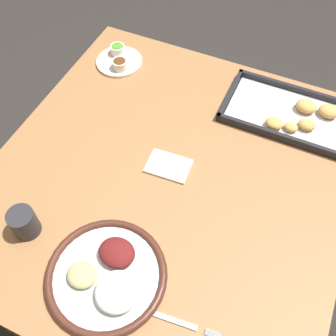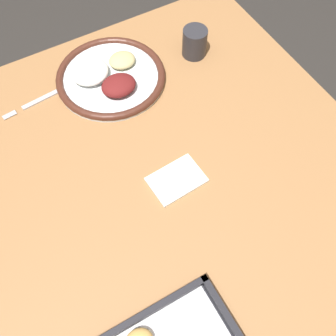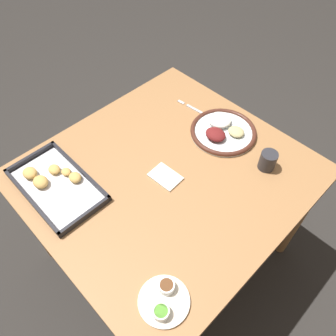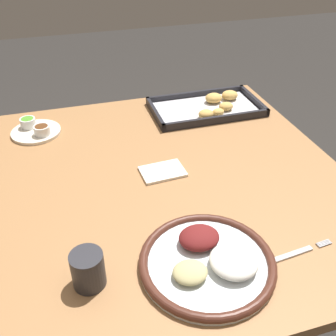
{
  "view_description": "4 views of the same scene",
  "coord_description": "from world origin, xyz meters",
  "px_view_note": "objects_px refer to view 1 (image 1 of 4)",
  "views": [
    {
      "loc": [
        0.25,
        -0.56,
        1.63
      ],
      "look_at": [
        -0.01,
        0.0,
        0.75
      ],
      "focal_mm": 42.0,
      "sensor_mm": 36.0,
      "label": 1
    },
    {
      "loc": [
        0.21,
        0.38,
        1.51
      ],
      "look_at": [
        -0.01,
        0.0,
        0.75
      ],
      "focal_mm": 42.0,
      "sensor_mm": 36.0,
      "label": 2
    },
    {
      "loc": [
        -0.57,
        0.56,
        1.74
      ],
      "look_at": [
        -0.01,
        0.0,
        0.75
      ],
      "focal_mm": 35.0,
      "sensor_mm": 36.0,
      "label": 3
    },
    {
      "loc": [
        -0.26,
        -0.84,
        1.36
      ],
      "look_at": [
        -0.01,
        0.0,
        0.75
      ],
      "focal_mm": 42.0,
      "sensor_mm": 36.0,
      "label": 4
    }
  ],
  "objects_px": {
    "dinner_plate": "(107,275)",
    "saucer_plate": "(119,60)",
    "baking_tray": "(293,114)",
    "drinking_cup": "(24,223)",
    "fork": "(173,320)",
    "napkin": "(168,166)"
  },
  "relations": [
    {
      "from": "dinner_plate",
      "to": "saucer_plate",
      "type": "bearing_deg",
      "value": 116.26
    },
    {
      "from": "baking_tray",
      "to": "drinking_cup",
      "type": "bearing_deg",
      "value": -128.29
    },
    {
      "from": "fork",
      "to": "drinking_cup",
      "type": "distance_m",
      "value": 0.43
    },
    {
      "from": "baking_tray",
      "to": "drinking_cup",
      "type": "height_order",
      "value": "drinking_cup"
    },
    {
      "from": "saucer_plate",
      "to": "drinking_cup",
      "type": "distance_m",
      "value": 0.66
    },
    {
      "from": "saucer_plate",
      "to": "drinking_cup",
      "type": "height_order",
      "value": "drinking_cup"
    },
    {
      "from": "dinner_plate",
      "to": "drinking_cup",
      "type": "distance_m",
      "value": 0.25
    },
    {
      "from": "saucer_plate",
      "to": "baking_tray",
      "type": "height_order",
      "value": "baking_tray"
    },
    {
      "from": "baking_tray",
      "to": "drinking_cup",
      "type": "xyz_separation_m",
      "value": [
        -0.52,
        -0.65,
        0.03
      ]
    },
    {
      "from": "saucer_plate",
      "to": "baking_tray",
      "type": "bearing_deg",
      "value": -0.18
    },
    {
      "from": "dinner_plate",
      "to": "baking_tray",
      "type": "xyz_separation_m",
      "value": [
        0.27,
        0.68,
        -0.0
      ]
    },
    {
      "from": "fork",
      "to": "baking_tray",
      "type": "distance_m",
      "value": 0.71
    },
    {
      "from": "baking_tray",
      "to": "napkin",
      "type": "distance_m",
      "value": 0.43
    },
    {
      "from": "drinking_cup",
      "to": "napkin",
      "type": "height_order",
      "value": "drinking_cup"
    },
    {
      "from": "baking_tray",
      "to": "drinking_cup",
      "type": "distance_m",
      "value": 0.83
    },
    {
      "from": "saucer_plate",
      "to": "drinking_cup",
      "type": "relative_size",
      "value": 2.0
    },
    {
      "from": "dinner_plate",
      "to": "napkin",
      "type": "distance_m",
      "value": 0.35
    },
    {
      "from": "saucer_plate",
      "to": "baking_tray",
      "type": "xyz_separation_m",
      "value": [
        0.61,
        -0.0,
        -0.0
      ]
    },
    {
      "from": "baking_tray",
      "to": "saucer_plate",
      "type": "bearing_deg",
      "value": 179.82
    },
    {
      "from": "drinking_cup",
      "to": "fork",
      "type": "bearing_deg",
      "value": -6.94
    },
    {
      "from": "drinking_cup",
      "to": "dinner_plate",
      "type": "bearing_deg",
      "value": -5.94
    },
    {
      "from": "dinner_plate",
      "to": "drinking_cup",
      "type": "xyz_separation_m",
      "value": [
        -0.25,
        0.03,
        0.03
      ]
    }
  ]
}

